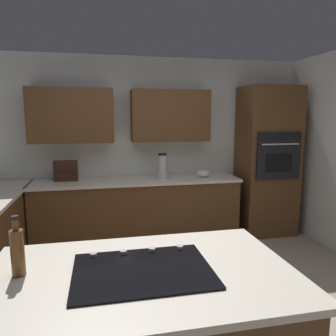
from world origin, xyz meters
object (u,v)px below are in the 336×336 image
object	(u,v)px
wall_oven	(267,161)
mixing_bowl	(203,173)
spice_rack	(66,171)
blender	(162,168)
oil_bottle	(18,251)
cooktop	(143,270)

from	to	relation	value
wall_oven	mixing_bowl	distance (m)	1.01
spice_rack	blender	bearing A→B (deg)	175.47
oil_bottle	cooktop	bearing A→B (deg)	172.04
oil_bottle	spice_rack	bearing A→B (deg)	-89.78
cooktop	spice_rack	distance (m)	2.85
wall_oven	mixing_bowl	bearing A→B (deg)	1.10
blender	oil_bottle	bearing A→B (deg)	63.34
cooktop	blender	size ratio (longest dim) A/B	2.15
spice_rack	oil_bottle	bearing A→B (deg)	90.22
wall_oven	spice_rack	bearing A→B (deg)	-1.66
wall_oven	blender	size ratio (longest dim) A/B	6.18
wall_oven	blender	distance (m)	1.60
blender	spice_rack	distance (m)	1.30
wall_oven	mixing_bowl	xyz separation A→B (m)	(1.00, 0.02, -0.14)
wall_oven	oil_bottle	distance (m)	3.88
cooktop	oil_bottle	distance (m)	0.68
cooktop	mixing_bowl	xyz separation A→B (m)	(-1.23, -2.66, 0.04)
blender	cooktop	bearing A→B (deg)	76.71
blender	mixing_bowl	world-z (taller)	blender
wall_oven	spice_rack	size ratio (longest dim) A/B	7.11
blender	mixing_bowl	size ratio (longest dim) A/B	1.86
cooktop	blender	world-z (taller)	blender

